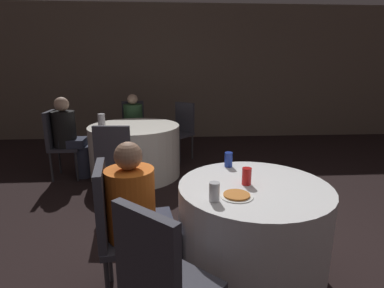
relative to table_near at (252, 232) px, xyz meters
name	(u,v)px	position (x,y,z in m)	size (l,w,h in m)	color
ground_plane	(245,283)	(-0.06, -0.08, -0.37)	(16.00, 16.00, 0.00)	black
wall_back	(196,73)	(-0.06, 4.68, 1.03)	(16.00, 0.06, 2.80)	#7A6B5B
table_near	(252,232)	(0.00, 0.00, 0.00)	(1.08, 1.08, 0.74)	white
table_far	(135,151)	(-1.12, 2.26, 0.00)	(1.28, 1.28, 0.74)	white
chair_near_southwest	(160,280)	(-0.64, -0.71, 0.20)	(0.56, 0.56, 0.96)	#383842
chair_near_west	(117,223)	(-0.94, -0.15, 0.20)	(0.46, 0.46, 0.96)	#383842
chair_far_west	(58,139)	(-2.17, 2.23, 0.20)	(0.41, 0.41, 0.96)	#383842
chair_far_south	(115,160)	(-1.20, 1.21, 0.20)	(0.43, 0.43, 0.96)	#383842
chair_far_northeast	(182,126)	(-0.42, 3.06, 0.20)	(0.56, 0.56, 0.96)	#383842
chair_far_north	(134,124)	(-1.26, 3.31, 0.20)	(0.45, 0.45, 0.96)	#383842
person_green_jacket	(134,127)	(-1.24, 3.13, 0.18)	(0.35, 0.50, 1.09)	#33384C
person_black_shirt	(71,138)	(-2.00, 2.24, 0.20)	(0.49, 0.31, 1.15)	#33384C
person_orange_shirt	(144,221)	(-0.77, -0.12, 0.18)	(0.49, 0.35, 1.10)	#33384C
pizza_plate_near	(237,195)	(-0.17, -0.18, 0.38)	(0.21, 0.21, 0.02)	white
soda_can_silver	(214,192)	(-0.32, -0.24, 0.43)	(0.07, 0.07, 0.12)	silver
soda_can_blue	(228,160)	(-0.11, 0.41, 0.43)	(0.07, 0.07, 0.12)	#1E38A5
soda_can_red	(247,176)	(-0.05, 0.02, 0.43)	(0.07, 0.07, 0.12)	red
bottle_far	(102,123)	(-1.48, 1.90, 0.48)	(0.09, 0.09, 0.23)	white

